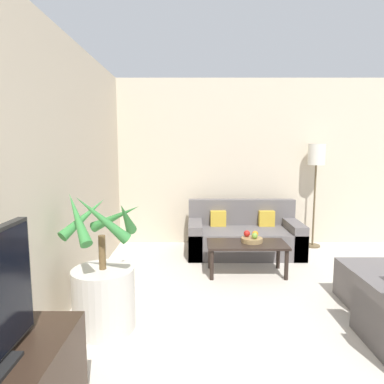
{
  "coord_description": "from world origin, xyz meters",
  "views": [
    {
      "loc": [
        -1.86,
        0.13,
        1.62
      ],
      "look_at": [
        -1.86,
        4.74,
        1.0
      ],
      "focal_mm": 32.0,
      "sensor_mm": 36.0,
      "label": 1
    }
  ],
  "objects_px": {
    "floor_lamp": "(316,162)",
    "ottoman": "(371,285)",
    "apple_red": "(247,233)",
    "fruit_bowl": "(252,240)",
    "orange_fruit": "(255,234)",
    "coffee_table": "(247,247)",
    "apple_green": "(255,236)",
    "potted_palm": "(103,288)",
    "sofa_loveseat": "(244,236)"
  },
  "relations": [
    {
      "from": "apple_green",
      "to": "sofa_loveseat",
      "type": "bearing_deg",
      "value": 90.36
    },
    {
      "from": "coffee_table",
      "to": "ottoman",
      "type": "relative_size",
      "value": 1.79
    },
    {
      "from": "coffee_table",
      "to": "orange_fruit",
      "type": "bearing_deg",
      "value": 36.2
    },
    {
      "from": "apple_red",
      "to": "apple_green",
      "type": "distance_m",
      "value": 0.13
    },
    {
      "from": "apple_green",
      "to": "ottoman",
      "type": "relative_size",
      "value": 0.14
    },
    {
      "from": "apple_green",
      "to": "floor_lamp",
      "type": "bearing_deg",
      "value": 45.82
    },
    {
      "from": "potted_palm",
      "to": "ottoman",
      "type": "distance_m",
      "value": 2.68
    },
    {
      "from": "ottoman",
      "to": "coffee_table",
      "type": "bearing_deg",
      "value": 143.87
    },
    {
      "from": "apple_red",
      "to": "orange_fruit",
      "type": "xyz_separation_m",
      "value": [
        0.11,
        -0.02,
        -0.0
      ]
    },
    {
      "from": "fruit_bowl",
      "to": "ottoman",
      "type": "relative_size",
      "value": 0.49
    },
    {
      "from": "sofa_loveseat",
      "to": "floor_lamp",
      "type": "height_order",
      "value": "floor_lamp"
    },
    {
      "from": "sofa_loveseat",
      "to": "orange_fruit",
      "type": "bearing_deg",
      "value": -87.9
    },
    {
      "from": "apple_green",
      "to": "fruit_bowl",
      "type": "bearing_deg",
      "value": 120.53
    },
    {
      "from": "apple_red",
      "to": "orange_fruit",
      "type": "distance_m",
      "value": 0.11
    },
    {
      "from": "fruit_bowl",
      "to": "apple_red",
      "type": "relative_size",
      "value": 3.27
    },
    {
      "from": "fruit_bowl",
      "to": "apple_green",
      "type": "height_order",
      "value": "apple_green"
    },
    {
      "from": "apple_green",
      "to": "orange_fruit",
      "type": "distance_m",
      "value": 0.09
    },
    {
      "from": "potted_palm",
      "to": "sofa_loveseat",
      "type": "bearing_deg",
      "value": 54.27
    },
    {
      "from": "potted_palm",
      "to": "fruit_bowl",
      "type": "relative_size",
      "value": 4.64
    },
    {
      "from": "sofa_loveseat",
      "to": "ottoman",
      "type": "xyz_separation_m",
      "value": [
        1.06,
        -1.7,
        -0.06
      ]
    },
    {
      "from": "floor_lamp",
      "to": "ottoman",
      "type": "relative_size",
      "value": 2.96
    },
    {
      "from": "ottoman",
      "to": "floor_lamp",
      "type": "bearing_deg",
      "value": 86.73
    },
    {
      "from": "orange_fruit",
      "to": "ottoman",
      "type": "bearing_deg",
      "value": -41.95
    },
    {
      "from": "floor_lamp",
      "to": "apple_red",
      "type": "xyz_separation_m",
      "value": [
        -1.25,
        -1.1,
        -0.87
      ]
    },
    {
      "from": "sofa_loveseat",
      "to": "ottoman",
      "type": "height_order",
      "value": "sofa_loveseat"
    },
    {
      "from": "coffee_table",
      "to": "ottoman",
      "type": "bearing_deg",
      "value": -36.13
    },
    {
      "from": "apple_red",
      "to": "ottoman",
      "type": "relative_size",
      "value": 0.15
    },
    {
      "from": "floor_lamp",
      "to": "ottoman",
      "type": "xyz_separation_m",
      "value": [
        -0.12,
        -2.04,
        -1.17
      ]
    },
    {
      "from": "apple_green",
      "to": "ottoman",
      "type": "distance_m",
      "value": 1.38
    },
    {
      "from": "apple_red",
      "to": "ottoman",
      "type": "height_order",
      "value": "apple_red"
    },
    {
      "from": "coffee_table",
      "to": "fruit_bowl",
      "type": "bearing_deg",
      "value": 32.57
    },
    {
      "from": "orange_fruit",
      "to": "floor_lamp",
      "type": "bearing_deg",
      "value": 44.25
    },
    {
      "from": "apple_green",
      "to": "coffee_table",
      "type": "bearing_deg",
      "value": -179.74
    },
    {
      "from": "floor_lamp",
      "to": "coffee_table",
      "type": "bearing_deg",
      "value": -136.43
    },
    {
      "from": "apple_green",
      "to": "orange_fruit",
      "type": "height_order",
      "value": "orange_fruit"
    },
    {
      "from": "coffee_table",
      "to": "apple_red",
      "type": "relative_size",
      "value": 12.01
    },
    {
      "from": "coffee_table",
      "to": "floor_lamp",
      "type": "bearing_deg",
      "value": 43.57
    },
    {
      "from": "potted_palm",
      "to": "apple_red",
      "type": "relative_size",
      "value": 15.17
    },
    {
      "from": "apple_red",
      "to": "potted_palm",
      "type": "bearing_deg",
      "value": -136.38
    },
    {
      "from": "floor_lamp",
      "to": "apple_red",
      "type": "height_order",
      "value": "floor_lamp"
    },
    {
      "from": "coffee_table",
      "to": "orange_fruit",
      "type": "height_order",
      "value": "orange_fruit"
    },
    {
      "from": "potted_palm",
      "to": "apple_red",
      "type": "distance_m",
      "value": 2.06
    },
    {
      "from": "potted_palm",
      "to": "ottoman",
      "type": "height_order",
      "value": "potted_palm"
    },
    {
      "from": "fruit_bowl",
      "to": "apple_red",
      "type": "bearing_deg",
      "value": 133.46
    },
    {
      "from": "apple_red",
      "to": "orange_fruit",
      "type": "relative_size",
      "value": 1.03
    },
    {
      "from": "coffee_table",
      "to": "ottoman",
      "type": "xyz_separation_m",
      "value": [
        1.15,
        -0.84,
        -0.15
      ]
    },
    {
      "from": "sofa_loveseat",
      "to": "fruit_bowl",
      "type": "xyz_separation_m",
      "value": [
        -0.02,
        -0.82,
        0.17
      ]
    },
    {
      "from": "fruit_bowl",
      "to": "apple_green",
      "type": "xyz_separation_m",
      "value": [
        0.03,
        -0.04,
        0.07
      ]
    },
    {
      "from": "apple_red",
      "to": "fruit_bowl",
      "type": "bearing_deg",
      "value": -46.54
    },
    {
      "from": "ottoman",
      "to": "apple_red",
      "type": "bearing_deg",
      "value": 140.3
    }
  ]
}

